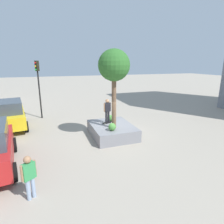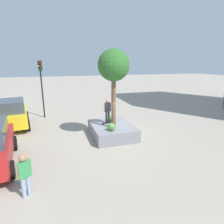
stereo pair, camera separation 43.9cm
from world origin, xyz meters
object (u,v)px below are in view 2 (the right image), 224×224
at_px(pedestrian_crossing, 24,173).
at_px(traffic_light_corner, 41,80).
at_px(plaza_tree, 114,67).
at_px(taxi_cab, 13,113).
at_px(skateboard, 108,122).
at_px(skateboarder, 108,109).
at_px(planter_ledge, 112,130).

bearing_deg(pedestrian_crossing, traffic_light_corner, -1.48).
bearing_deg(plaza_tree, pedestrian_crossing, 131.42).
height_order(taxi_cab, traffic_light_corner, traffic_light_corner).
distance_m(plaza_tree, taxi_cab, 8.77).
bearing_deg(pedestrian_crossing, skateboard, -41.71).
height_order(skateboard, taxi_cab, taxi_cab).
xyz_separation_m(skateboard, pedestrian_crossing, (-5.21, 4.64, 0.15)).
xyz_separation_m(plaza_tree, taxi_cab, (4.57, 6.61, -3.52)).
bearing_deg(pedestrian_crossing, taxi_cab, 12.02).
relative_size(skateboarder, pedestrian_crossing, 0.96).
distance_m(skateboarder, taxi_cab, 7.44).
xyz_separation_m(planter_ledge, skateboard, (0.45, 0.18, 0.44)).
bearing_deg(skateboarder, skateboard, 180.00).
height_order(skateboard, skateboarder, skateboarder).
height_order(plaza_tree, pedestrian_crossing, plaza_tree).
xyz_separation_m(taxi_cab, traffic_light_corner, (2.10, -2.14, 2.29)).
relative_size(skateboard, taxi_cab, 0.17).
bearing_deg(planter_ledge, pedestrian_crossing, 134.66).
distance_m(plaza_tree, traffic_light_corner, 8.12).
distance_m(plaza_tree, skateboarder, 3.00).
bearing_deg(skateboarder, plaza_tree, -174.49).
relative_size(planter_ledge, skateboard, 4.11).
bearing_deg(traffic_light_corner, planter_ledge, -143.32).
xyz_separation_m(planter_ledge, taxi_cab, (3.99, 6.68, 0.70)).
bearing_deg(taxi_cab, plaza_tree, -124.66).
relative_size(planter_ledge, plaza_tree, 0.70).
distance_m(skateboard, skateboarder, 0.96).
bearing_deg(skateboard, traffic_light_corner, 37.70).
distance_m(traffic_light_corner, pedestrian_crossing, 11.12).
relative_size(plaza_tree, traffic_light_corner, 0.97).
bearing_deg(traffic_light_corner, plaza_tree, -146.22).
bearing_deg(taxi_cab, traffic_light_corner, -45.53).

